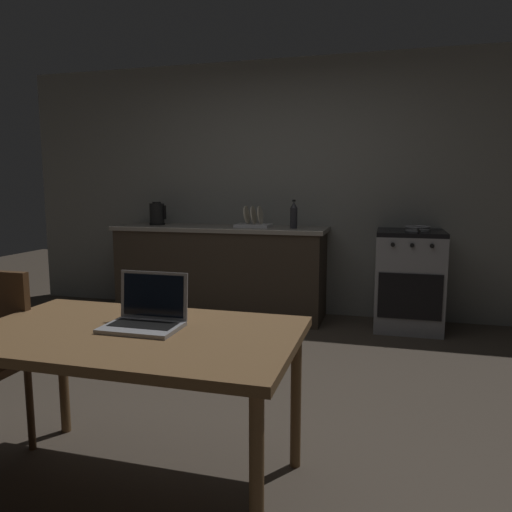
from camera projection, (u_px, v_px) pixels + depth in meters
The scene contains 10 objects.
ground_plane at pixel (206, 401), 3.00m from camera, with size 12.00×12.00×0.00m, color #473D33.
back_wall at pixel (313, 189), 4.95m from camera, with size 6.40×0.10×2.59m, color gray.
kitchen_counter at pixel (221, 271), 4.96m from camera, with size 2.16×0.64×0.92m.
stove_oven at pixel (409, 280), 4.49m from camera, with size 0.60×0.62×0.92m.
dining_table at pixel (134, 346), 2.04m from camera, with size 1.38×0.83×0.72m.
laptop at pixel (146, 317), 2.07m from camera, with size 0.32×0.24×0.23m.
electric_kettle at pixel (157, 214), 5.06m from camera, with size 0.18×0.16×0.24m.
bottle at pixel (294, 215), 4.64m from camera, with size 0.07×0.07×0.28m.
frying_pan at pixel (418, 228), 4.38m from camera, with size 0.23×0.40×0.05m.
dish_rack at pixel (253, 222), 4.80m from camera, with size 0.34×0.26×0.21m.
Camera 1 is at (1.04, -2.66, 1.32)m, focal length 33.94 mm.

